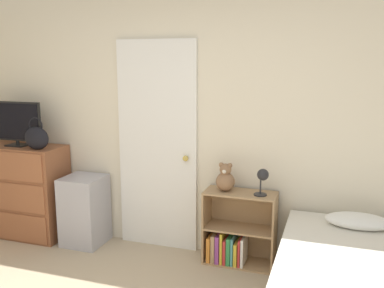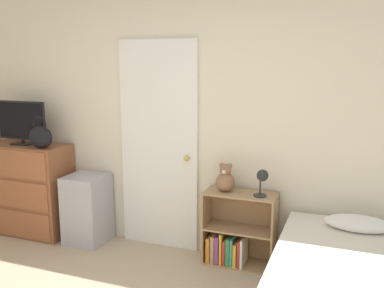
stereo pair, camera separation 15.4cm
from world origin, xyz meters
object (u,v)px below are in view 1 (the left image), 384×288
at_px(tv, 16,123).
at_px(handbag, 37,138).
at_px(bookshelf, 235,236).
at_px(storage_bin, 85,210).
at_px(teddy_bear, 225,179).
at_px(desk_lamp, 263,177).
at_px(dresser, 24,191).

distance_m(tv, handbag, 0.36).
relative_size(handbag, bookshelf, 0.47).
distance_m(handbag, storage_bin, 0.88).
xyz_separation_m(bookshelf, teddy_bear, (-0.10, -0.00, 0.55)).
relative_size(handbag, storage_bin, 0.46).
bearing_deg(tv, teddy_bear, 2.14).
bearing_deg(storage_bin, desk_lamp, 0.48).
distance_m(dresser, storage_bin, 0.75).
bearing_deg(desk_lamp, bookshelf, 169.68).
bearing_deg(dresser, tv, -151.87).
xyz_separation_m(handbag, desk_lamp, (2.26, 0.14, -0.25)).
relative_size(dresser, storage_bin, 1.40).
bearing_deg(bookshelf, tv, -177.86).
bearing_deg(dresser, storage_bin, 0.97).
bearing_deg(desk_lamp, tv, -179.08).
relative_size(teddy_bear, desk_lamp, 1.08).
height_order(tv, storage_bin, tv).
distance_m(handbag, desk_lamp, 2.28).
xyz_separation_m(tv, storage_bin, (0.76, 0.03, -0.88)).
bearing_deg(handbag, desk_lamp, 3.55).
bearing_deg(dresser, bookshelf, 1.82).
distance_m(bookshelf, desk_lamp, 0.66).
relative_size(dresser, desk_lamp, 4.01).
bearing_deg(tv, dresser, 28.13).
xyz_separation_m(dresser, storage_bin, (0.74, 0.01, -0.14)).
relative_size(tv, teddy_bear, 2.29).
height_order(handbag, desk_lamp, handbag).
height_order(dresser, bookshelf, dresser).
relative_size(dresser, tv, 1.63).
height_order(storage_bin, bookshelf, storage_bin).
bearing_deg(handbag, storage_bin, 16.04).
relative_size(dresser, bookshelf, 1.43).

